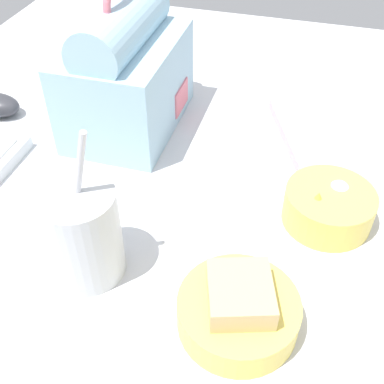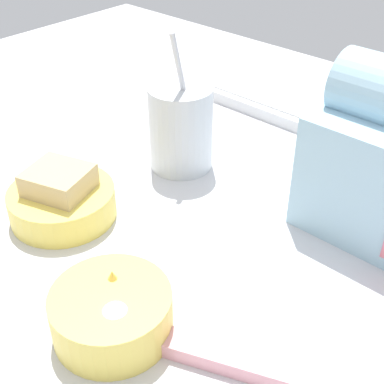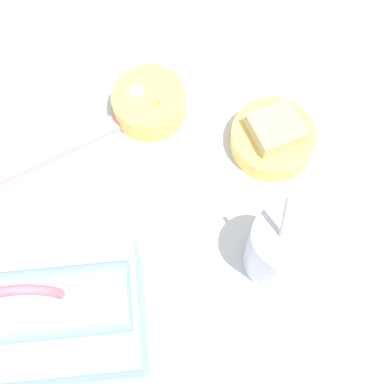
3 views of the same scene
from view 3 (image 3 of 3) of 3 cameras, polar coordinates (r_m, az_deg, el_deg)
The scene contains 6 objects.
desk_surface at distance 77.25cm, azimuth 2.99°, elevation -2.44°, with size 140.00×110.00×2.00cm.
lunch_bag at distance 65.71cm, azimuth -15.05°, elevation -12.63°, with size 21.55×14.78×23.26cm.
soup_cup at distance 69.27cm, azimuth 9.33°, elevation -5.97°, with size 8.37×8.37×18.94cm.
bento_bowl_sandwich at distance 79.36cm, azimuth 8.66°, elevation 5.78°, with size 12.41×12.41×6.40cm.
bento_bowl_snacks at distance 81.56cm, azimuth -4.56°, elevation 9.43°, with size 11.01×11.01×5.49cm.
chopstick_case at distance 81.77cm, azimuth -14.49°, elevation 4.21°, with size 20.54×10.34×1.60cm.
Camera 3 is at (6.59, 25.79, 73.52)cm, focal length 50.00 mm.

